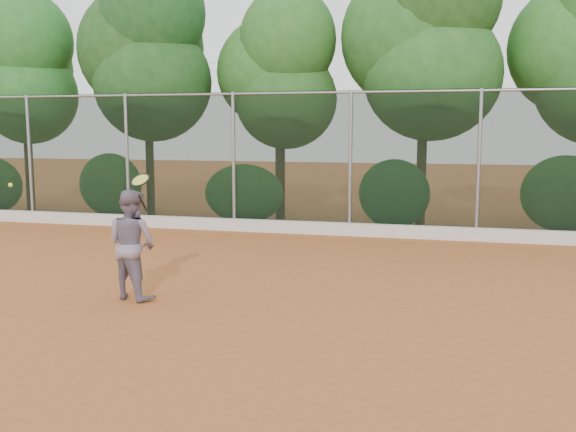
# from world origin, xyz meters

# --- Properties ---
(ground) EXTENTS (80.00, 80.00, 0.00)m
(ground) POSITION_xyz_m (0.00, 0.00, 0.00)
(ground) COLOR #A85927
(ground) RESTS_ON ground
(concrete_curb) EXTENTS (24.00, 0.20, 0.30)m
(concrete_curb) POSITION_xyz_m (0.00, 6.82, 0.15)
(concrete_curb) COLOR silver
(concrete_curb) RESTS_ON ground
(tennis_player) EXTENTS (0.97, 0.84, 1.68)m
(tennis_player) POSITION_xyz_m (-2.26, 0.21, 0.84)
(tennis_player) COLOR slate
(tennis_player) RESTS_ON ground
(chainlink_fence) EXTENTS (24.09, 0.09, 3.50)m
(chainlink_fence) POSITION_xyz_m (-0.00, 7.00, 1.86)
(chainlink_fence) COLOR black
(chainlink_fence) RESTS_ON ground
(foliage_backdrop) EXTENTS (23.70, 3.63, 7.55)m
(foliage_backdrop) POSITION_xyz_m (-0.55, 8.98, 4.40)
(foliage_backdrop) COLOR #462A1B
(foliage_backdrop) RESTS_ON ground
(tennis_racket) EXTENTS (0.33, 0.31, 0.58)m
(tennis_racket) POSITION_xyz_m (-2.02, 0.09, 1.80)
(tennis_racket) COLOR black
(tennis_racket) RESTS_ON ground
(tennis_ball_in_flight) EXTENTS (0.07, 0.07, 0.07)m
(tennis_ball_in_flight) POSITION_xyz_m (-4.34, 0.19, 1.70)
(tennis_ball_in_flight) COLOR #FBFA39
(tennis_ball_in_flight) RESTS_ON ground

